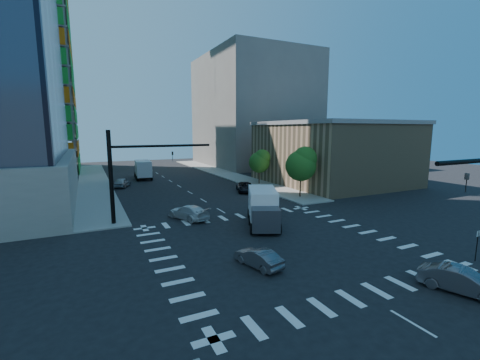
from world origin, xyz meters
TOP-DOWN VIEW (x-y plane):
  - ground at (0.00, 0.00)m, footprint 160.00×160.00m
  - road_markings at (0.00, 0.00)m, footprint 20.00×20.00m
  - sidewalk_ne at (12.50, 40.00)m, footprint 5.00×60.00m
  - sidewalk_nw at (-12.50, 40.00)m, footprint 5.00×60.00m
  - construction_building at (-27.41, 61.93)m, footprint 25.16×34.50m
  - commercial_building at (25.00, 22.00)m, footprint 20.50×22.50m
  - bg_building_ne at (27.00, 55.00)m, footprint 24.00×30.00m
  - signal_mast_nw at (-10.00, 11.50)m, footprint 10.20×0.40m
  - tree_south at (12.63, 13.90)m, footprint 4.16×4.16m
  - tree_north at (12.93, 25.90)m, footprint 3.54×3.52m
  - no_parking_sign at (10.70, -9.00)m, footprint 0.30×0.06m
  - car_nb_right at (5.14, -11.20)m, footprint 2.99×4.57m
  - car_nb_far at (7.65, 21.05)m, footprint 3.89×5.54m
  - car_sb_near at (-4.34, 10.25)m, footprint 3.86×5.42m
  - car_sb_mid at (-8.50, 33.07)m, footprint 3.36×4.73m
  - car_sb_cross at (-3.52, -3.13)m, footprint 2.22×3.95m
  - box_truck_near at (1.44, 4.81)m, footprint 5.24×7.05m
  - box_truck_far at (-3.95, 41.14)m, footprint 3.27×6.81m

SIDE VIEW (x-z plane):
  - ground at x=0.00m, z-range 0.00..0.00m
  - road_markings at x=0.00m, z-range 0.00..0.01m
  - sidewalk_ne at x=12.50m, z-range 0.00..0.15m
  - sidewalk_nw at x=-12.50m, z-range 0.00..0.15m
  - car_sb_cross at x=-3.52m, z-range 0.00..1.23m
  - car_nb_far at x=7.65m, z-range 0.00..1.40m
  - car_nb_right at x=5.14m, z-range 0.00..1.42m
  - car_sb_near at x=-4.34m, z-range 0.00..1.46m
  - car_sb_mid at x=-8.50m, z-range 0.00..1.49m
  - no_parking_sign at x=10.70m, z-range 0.28..2.48m
  - box_truck_near at x=1.44m, z-range -0.20..3.21m
  - box_truck_far at x=-3.95m, z-range -0.20..3.28m
  - tree_north at x=12.93m, z-range 1.10..6.88m
  - tree_south at x=12.63m, z-range 1.27..8.10m
  - commercial_building at x=25.00m, z-range 0.01..10.61m
  - signal_mast_nw at x=-10.00m, z-range 0.99..9.99m
  - bg_building_ne at x=27.00m, z-range 0.00..28.00m
  - construction_building at x=-27.41m, z-range -10.69..59.91m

